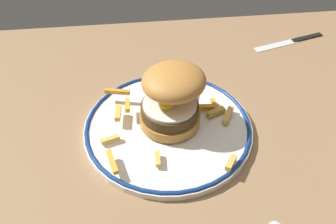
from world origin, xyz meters
The scene contains 5 objects.
ground_plane centered at (0.00, 0.00, -2.00)cm, with size 146.35×83.62×4.00cm, color #926F4B.
dinner_plate centered at (4.39, 3.35, 0.84)cm, with size 29.72×29.72×1.60cm.
burger centered at (5.21, 4.73, 6.90)cm, with size 15.27×15.21×10.61cm.
fries_pile centered at (5.55, 3.55, 2.53)cm, with size 24.06×20.45×2.48cm.
knife centered at (37.21, 29.04, 0.26)cm, with size 17.76×6.20×0.70cm.
Camera 1 is at (-1.14, -44.22, 49.33)cm, focal length 41.14 mm.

